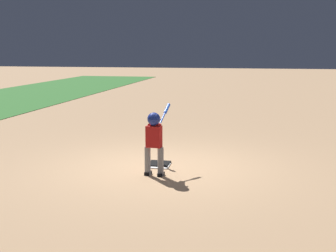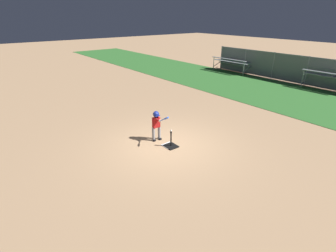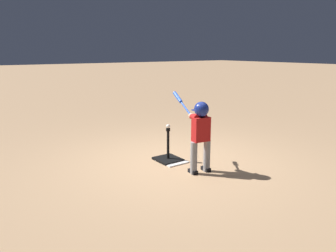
% 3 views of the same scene
% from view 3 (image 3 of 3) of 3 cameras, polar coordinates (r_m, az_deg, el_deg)
% --- Properties ---
extents(ground_plane, '(90.00, 90.00, 0.00)m').
position_cam_3_polar(ground_plane, '(5.94, 1.58, -6.29)').
color(ground_plane, tan).
extents(home_plate, '(0.45, 0.45, 0.02)m').
position_cam_3_polar(home_plate, '(5.95, 0.75, -6.17)').
color(home_plate, white).
rests_on(home_plate, ground_plane).
extents(batting_tee, '(0.47, 0.42, 0.60)m').
position_cam_3_polar(batting_tee, '(6.00, 0.02, -5.35)').
color(batting_tee, black).
rests_on(batting_tee, ground_plane).
extents(batter_child, '(1.01, 0.38, 1.25)m').
position_cam_3_polar(batter_child, '(5.30, 5.56, -0.28)').
color(batter_child, gray).
rests_on(batter_child, ground_plane).
extents(baseball, '(0.07, 0.07, 0.07)m').
position_cam_3_polar(baseball, '(5.85, 0.02, -0.05)').
color(baseball, white).
rests_on(baseball, batting_tee).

